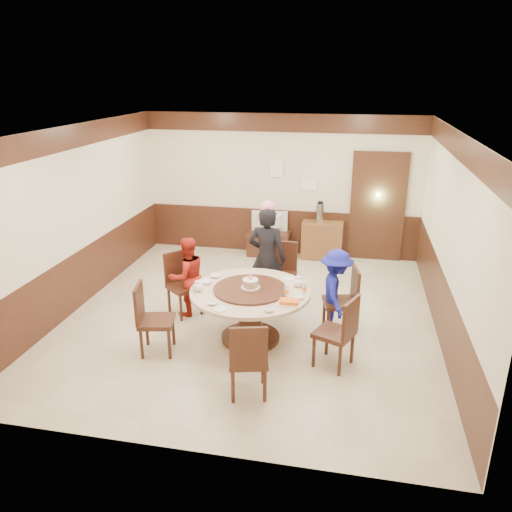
% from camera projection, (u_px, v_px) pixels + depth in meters
% --- Properties ---
extents(room, '(6.00, 6.04, 2.84)m').
position_uv_depth(room, '(251.00, 249.00, 7.34)').
color(room, beige).
rests_on(room, ground).
extents(banquet_table, '(1.64, 1.64, 0.78)m').
position_uv_depth(banquet_table, '(250.00, 305.00, 6.84)').
color(banquet_table, '#3B1D12').
rests_on(banquet_table, ground).
extents(chair_0, '(0.53, 0.53, 0.97)m').
position_uv_depth(chair_0, '(340.00, 312.00, 7.14)').
color(chair_0, '#3B1D12').
rests_on(chair_0, ground).
extents(chair_1, '(0.44, 0.45, 0.97)m').
position_uv_depth(chair_1, '(282.00, 284.00, 8.09)').
color(chair_1, '#3B1D12').
rests_on(chair_1, ground).
extents(chair_2, '(0.62, 0.62, 0.97)m').
position_uv_depth(chair_2, '(184.00, 295.00, 7.68)').
color(chair_2, '#3B1D12').
rests_on(chair_2, ground).
extents(chair_3, '(0.53, 0.52, 0.97)m').
position_uv_depth(chair_3, '(156.00, 331.00, 6.60)').
color(chair_3, '#3B1D12').
rests_on(chair_3, ground).
extents(chair_4, '(0.53, 0.54, 0.97)m').
position_uv_depth(chair_4, '(248.00, 371.00, 5.72)').
color(chair_4, '#3B1D12').
rests_on(chair_4, ground).
extents(chair_5, '(0.58, 0.58, 0.97)m').
position_uv_depth(chair_5, '(335.00, 344.00, 6.29)').
color(chair_5, '#3B1D12').
rests_on(chair_5, ground).
extents(person_standing, '(0.64, 0.46, 1.65)m').
position_uv_depth(person_standing, '(267.00, 258.00, 7.72)').
color(person_standing, black).
rests_on(person_standing, ground).
extents(person_red, '(0.76, 0.75, 1.24)m').
position_uv_depth(person_red, '(187.00, 276.00, 7.57)').
color(person_red, '#A61F16').
rests_on(person_red, ground).
extents(person_blue, '(0.57, 0.86, 1.23)m').
position_uv_depth(person_blue, '(336.00, 291.00, 7.05)').
color(person_blue, '#171A93').
rests_on(person_blue, ground).
extents(birthday_cake, '(0.26, 0.26, 0.18)m').
position_uv_depth(birthday_cake, '(250.00, 283.00, 6.75)').
color(birthday_cake, white).
rests_on(birthday_cake, banquet_table).
extents(teapot_left, '(0.17, 0.15, 0.13)m').
position_uv_depth(teapot_left, '(198.00, 287.00, 6.72)').
color(teapot_left, white).
rests_on(teapot_left, banquet_table).
extents(teapot_right, '(0.17, 0.15, 0.13)m').
position_uv_depth(teapot_right, '(298.00, 282.00, 6.86)').
color(teapot_right, white).
rests_on(teapot_right, banquet_table).
extents(bowl_0, '(0.15, 0.15, 0.04)m').
position_uv_depth(bowl_0, '(216.00, 276.00, 7.19)').
color(bowl_0, white).
rests_on(bowl_0, banquet_table).
extents(bowl_1, '(0.13, 0.13, 0.04)m').
position_uv_depth(bowl_1, '(269.00, 310.00, 6.15)').
color(bowl_1, white).
rests_on(bowl_1, banquet_table).
extents(bowl_2, '(0.13, 0.13, 0.03)m').
position_uv_depth(bowl_2, '(213.00, 303.00, 6.34)').
color(bowl_2, white).
rests_on(bowl_2, banquet_table).
extents(bowl_3, '(0.15, 0.15, 0.05)m').
position_uv_depth(bowl_3, '(298.00, 298.00, 6.48)').
color(bowl_3, white).
rests_on(bowl_3, banquet_table).
extents(bowl_4, '(0.17, 0.17, 0.04)m').
position_uv_depth(bowl_4, '(206.00, 282.00, 6.97)').
color(bowl_4, white).
rests_on(bowl_4, banquet_table).
extents(saucer_near, '(0.18, 0.18, 0.01)m').
position_uv_depth(saucer_near, '(220.00, 309.00, 6.21)').
color(saucer_near, white).
rests_on(saucer_near, banquet_table).
extents(saucer_far, '(0.18, 0.18, 0.01)m').
position_uv_depth(saucer_far, '(288.00, 278.00, 7.14)').
color(saucer_far, white).
rests_on(saucer_far, banquet_table).
extents(shrimp_platter, '(0.30, 0.20, 0.06)m').
position_uv_depth(shrimp_platter, '(289.00, 302.00, 6.34)').
color(shrimp_platter, white).
rests_on(shrimp_platter, banquet_table).
extents(bottle_0, '(0.06, 0.06, 0.16)m').
position_uv_depth(bottle_0, '(287.00, 291.00, 6.55)').
color(bottle_0, white).
rests_on(bottle_0, banquet_table).
extents(bottle_1, '(0.06, 0.06, 0.16)m').
position_uv_depth(bottle_1, '(304.00, 288.00, 6.63)').
color(bottle_1, white).
rests_on(bottle_1, banquet_table).
extents(tv_stand, '(0.85, 0.45, 0.50)m').
position_uv_depth(tv_stand, '(269.00, 243.00, 10.18)').
color(tv_stand, '#3B1D12').
rests_on(tv_stand, ground).
extents(television, '(0.73, 0.17, 0.42)m').
position_uv_depth(television, '(269.00, 222.00, 10.03)').
color(television, '#939396').
rests_on(television, tv_stand).
extents(side_cabinet, '(0.80, 0.40, 0.75)m').
position_uv_depth(side_cabinet, '(322.00, 240.00, 9.97)').
color(side_cabinet, brown).
rests_on(side_cabinet, ground).
extents(thermos, '(0.15, 0.15, 0.38)m').
position_uv_depth(thermos, '(320.00, 213.00, 9.79)').
color(thermos, silver).
rests_on(thermos, side_cabinet).
extents(notice_left, '(0.25, 0.00, 0.35)m').
position_uv_depth(notice_left, '(277.00, 168.00, 9.84)').
color(notice_left, white).
rests_on(notice_left, room).
extents(notice_right, '(0.30, 0.00, 0.22)m').
position_uv_depth(notice_right, '(309.00, 185.00, 9.82)').
color(notice_right, white).
rests_on(notice_right, room).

